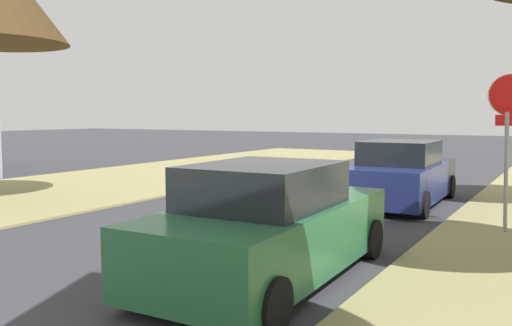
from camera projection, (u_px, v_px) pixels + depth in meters
stop_sign_far at (510, 118)px, 9.75m from camera, size 0.82×0.70×2.92m
parked_sedan_green at (270, 226)px, 7.16m from camera, size 2.04×4.45×1.57m
parked_sedan_navy at (401, 175)px, 13.15m from camera, size 2.04×4.45×1.57m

